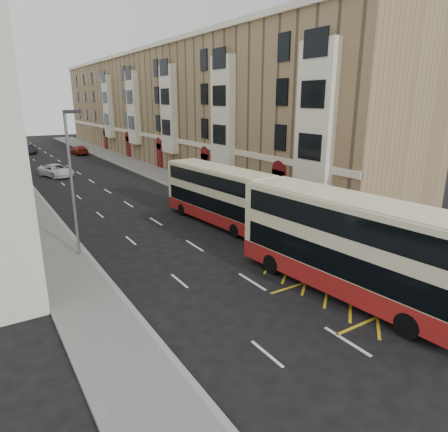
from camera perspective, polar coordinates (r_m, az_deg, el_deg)
ground at (r=17.38m, az=12.05°, el=-13.99°), size 200.00×200.00×0.00m
pavement_right at (r=45.47m, az=-7.31°, el=5.28°), size 4.00×120.00×0.15m
pavement_left at (r=41.53m, az=-27.04°, el=2.57°), size 3.00×120.00×0.15m
kerb_right at (r=44.68m, az=-9.64°, el=4.99°), size 0.25×120.00×0.15m
kerb_left at (r=41.67m, az=-25.01°, el=2.87°), size 0.25×120.00×0.15m
road_markings at (r=57.20m, az=-21.19°, el=6.50°), size 10.00×110.00×0.01m
terrace_right at (r=61.51m, az=-7.91°, el=15.09°), size 10.75×79.00×15.25m
bus_shelter at (r=22.61m, az=28.50°, el=-2.51°), size 1.65×4.25×2.70m
guard_railing at (r=24.81m, az=13.35°, el=-2.49°), size 0.06×6.56×1.01m
street_lamp_near at (r=23.28m, az=-20.88°, el=5.28°), size 0.93×0.18×8.00m
street_lamp_far at (r=52.84m, az=-27.86°, el=10.09°), size 0.93×0.18×8.00m
double_decker_front at (r=18.86m, az=17.42°, el=-4.11°), size 3.61×11.64×4.57m
double_decker_rear at (r=28.65m, az=-0.82°, el=3.03°), size 3.22×10.43×4.09m
litter_bin at (r=21.63m, az=28.27°, el=-7.34°), size 0.65×0.65×1.07m
pedestrian_near at (r=22.10m, az=24.10°, el=-5.61°), size 0.60×0.40×1.61m
pedestrian_mid at (r=23.64m, az=26.92°, el=-4.54°), size 0.95×0.84×1.63m
pedestrian_far at (r=24.19m, az=16.15°, el=-2.68°), size 1.10×1.03×1.82m
white_van at (r=50.69m, az=-22.87°, el=6.00°), size 3.82×5.62×1.43m
car_silver at (r=62.43m, az=-27.13°, el=7.21°), size 2.46×4.41×1.42m
car_dark at (r=74.62m, az=-26.27°, el=8.54°), size 2.60×4.67×1.46m
car_red at (r=70.45m, az=-20.00°, el=8.86°), size 2.30×5.05×1.43m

